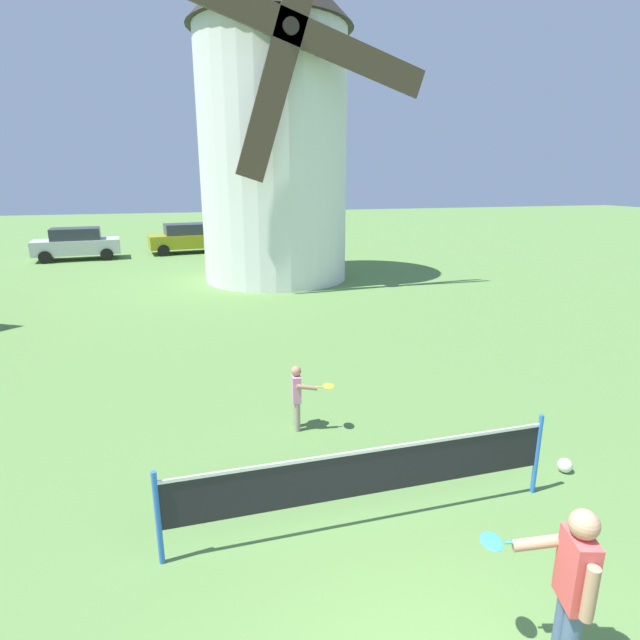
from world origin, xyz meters
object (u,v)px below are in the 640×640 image
at_px(tennis_net, 367,473).
at_px(stray_ball, 565,465).
at_px(player_far, 298,394).
at_px(parked_car_mustard, 187,238).
at_px(player_near, 572,584).
at_px(parked_car_green, 285,235).
at_px(parked_car_silver, 77,243).
at_px(windmill, 272,113).

relative_size(tennis_net, stray_ball, 23.38).
relative_size(player_far, parked_car_mustard, 0.27).
bearing_deg(tennis_net, player_near, -67.93).
xyz_separation_m(stray_ball, parked_car_green, (1.03, 23.34, 0.71)).
bearing_deg(parked_car_silver, parked_car_mustard, 10.28).
xyz_separation_m(parked_car_silver, parked_car_green, (10.74, 0.79, 0.00)).
xyz_separation_m(stray_ball, parked_car_silver, (-9.70, 22.55, 0.71)).
distance_m(player_far, stray_ball, 4.01).
bearing_deg(parked_car_mustard, tennis_net, -86.82).
distance_m(player_far, parked_car_green, 21.53).
height_order(tennis_net, parked_car_mustard, parked_car_mustard).
xyz_separation_m(tennis_net, parked_car_silver, (-6.64, 22.83, 0.13)).
xyz_separation_m(tennis_net, stray_ball, (3.06, 0.28, -0.58)).
distance_m(windmill, tennis_net, 16.35).
distance_m(windmill, parked_car_silver, 12.68).
bearing_deg(parked_car_green, player_near, -97.09).
bearing_deg(tennis_net, player_far, 94.81).
bearing_deg(player_near, parked_car_green, 82.91).
height_order(player_far, stray_ball, player_far).
height_order(stray_ball, parked_car_green, parked_car_green).
xyz_separation_m(player_far, parked_car_silver, (-6.43, 20.30, 0.19)).
distance_m(tennis_net, player_far, 2.54).
bearing_deg(player_far, player_near, -76.88).
relative_size(parked_car_silver, parked_car_green, 0.89).
bearing_deg(stray_ball, parked_car_mustard, 100.56).
bearing_deg(parked_car_silver, parked_car_green, 4.21).
distance_m(player_near, player_far, 4.84).
relative_size(tennis_net, parked_car_mustard, 1.15).
height_order(player_far, parked_car_silver, parked_car_silver).
bearing_deg(parked_car_green, parked_car_silver, -175.79).
distance_m(player_far, parked_car_mustard, 21.30).
xyz_separation_m(player_near, player_far, (-1.10, 4.71, -0.25)).
relative_size(tennis_net, parked_car_green, 1.02).
height_order(player_far, parked_car_green, parked_car_green).
xyz_separation_m(windmill, player_near, (-1.04, -17.43, -5.41)).
bearing_deg(parked_car_mustard, windmill, -69.23).
height_order(player_near, parked_car_silver, parked_car_silver).
bearing_deg(player_far, parked_car_mustard, 92.98).
bearing_deg(parked_car_silver, player_far, -72.43).
height_order(windmill, parked_car_mustard, windmill).
bearing_deg(stray_ball, tennis_net, -174.77).
xyz_separation_m(player_far, parked_car_green, (4.31, 21.09, 0.19)).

